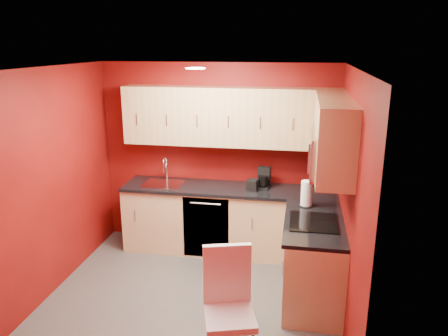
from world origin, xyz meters
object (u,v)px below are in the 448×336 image
(microwave, at_px, (330,154))
(sink, at_px, (163,181))
(coffee_maker, at_px, (263,178))
(napkin_holder, at_px, (253,185))
(dining_chair, at_px, (230,311))
(paper_towel, at_px, (306,194))

(microwave, xyz_separation_m, sink, (-2.09, 1.00, -0.72))
(microwave, bearing_deg, sink, 154.40)
(coffee_maker, bearing_deg, napkin_holder, -133.02)
(napkin_holder, height_order, dining_chair, dining_chair)
(microwave, bearing_deg, coffee_maker, 125.51)
(sink, distance_m, napkin_holder, 1.22)
(napkin_holder, height_order, paper_towel, paper_towel)
(napkin_holder, bearing_deg, paper_towel, -33.69)
(sink, bearing_deg, coffee_maker, 1.81)
(coffee_maker, bearing_deg, microwave, -48.73)
(microwave, distance_m, dining_chair, 1.82)
(coffee_maker, bearing_deg, dining_chair, -86.20)
(paper_towel, height_order, dining_chair, paper_towel)
(coffee_maker, bearing_deg, paper_towel, -39.78)
(sink, height_order, coffee_maker, sink)
(coffee_maker, height_order, paper_towel, paper_towel)
(napkin_holder, relative_size, paper_towel, 0.47)
(microwave, xyz_separation_m, napkin_holder, (-0.87, 0.94, -0.68))
(sink, xyz_separation_m, coffee_maker, (1.35, 0.04, 0.10))
(microwave, relative_size, sink, 1.46)
(napkin_holder, relative_size, dining_chair, 0.13)
(microwave, bearing_deg, napkin_holder, 132.97)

